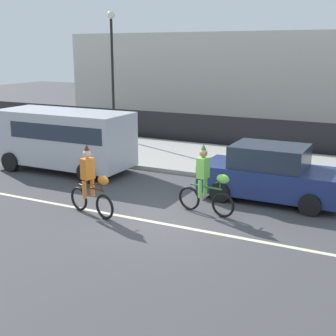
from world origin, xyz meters
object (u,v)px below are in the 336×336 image
Objects in this scene: parade_cyclist_lime at (207,184)px; street_lamp_post at (112,57)px; parked_car_navy at (271,174)px; parade_cyclist_orange at (91,185)px; parked_van_silver at (66,136)px.

parade_cyclist_lime is 11.36m from street_lamp_post.
parade_cyclist_lime reaches higher than parked_car_navy.
parade_cyclist_lime is at bearing -43.73° from street_lamp_post.
parade_cyclist_orange is 1.00× the size of parade_cyclist_lime.
parade_cyclist_lime is at bearing -17.50° from parked_van_silver.
parked_van_silver is 1.22× the size of parked_car_navy.
parked_car_navy is (3.93, 3.42, -0.06)m from parade_cyclist_orange.
parade_cyclist_lime is at bearing 28.64° from parade_cyclist_orange.
parked_car_navy is at bearing 41.04° from parade_cyclist_orange.
parade_cyclist_orange is 10.87m from street_lamp_post.
street_lamp_post is at bearing 105.98° from parked_van_silver.
parade_cyclist_orange is at bearing -138.96° from parked_car_navy.
parked_car_navy is 11.17m from street_lamp_post.
parade_cyclist_orange is 3.07m from parade_cyclist_lime.
parade_cyclist_orange is 5.01m from parked_van_silver.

